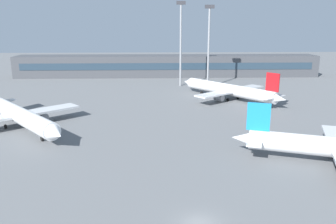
# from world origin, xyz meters

# --- Properties ---
(ground_plane) EXTENTS (400.00, 400.00, 0.00)m
(ground_plane) POSITION_xyz_m (0.00, 40.00, 0.00)
(ground_plane) COLOR slate
(terminal_building) EXTENTS (128.74, 12.13, 9.00)m
(terminal_building) POSITION_xyz_m (0.00, 114.34, 4.50)
(terminal_building) COLOR #3F4247
(terminal_building) RESTS_ON ground_plane
(airplane_mid) EXTENTS (29.08, 32.34, 9.95)m
(airplane_mid) POSITION_xyz_m (-34.80, 38.34, 3.03)
(airplane_mid) COLOR white
(airplane_mid) RESTS_ON ground_plane
(airplane_far) EXTENTS (27.17, 32.15, 9.62)m
(airplane_far) POSITION_xyz_m (16.93, 66.61, 2.93)
(airplane_far) COLOR silver
(airplane_far) RESTS_ON ground_plane
(floodlight_tower_west) EXTENTS (3.20, 0.80, 28.49)m
(floodlight_tower_west) POSITION_xyz_m (13.54, 85.88, 16.31)
(floodlight_tower_west) COLOR gray
(floodlight_tower_west) RESTS_ON ground_plane
(floodlight_tower_east) EXTENTS (3.20, 0.80, 29.95)m
(floodlight_tower_east) POSITION_xyz_m (4.09, 90.34, 17.06)
(floodlight_tower_east) COLOR gray
(floodlight_tower_east) RESTS_ON ground_plane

